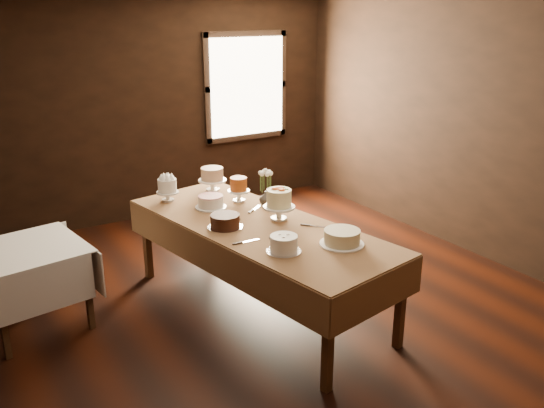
{
  "coord_description": "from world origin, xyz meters",
  "views": [
    {
      "loc": [
        -2.53,
        -3.88,
        2.6
      ],
      "look_at": [
        0.0,
        0.2,
        0.95
      ],
      "focal_mm": 37.59,
      "sensor_mm": 36.0,
      "label": 1
    }
  ],
  "objects_px": {
    "cake_lattice": "(211,202)",
    "cake_server_c": "(227,215)",
    "cake_flowers": "(279,206)",
    "cake_caramel": "(239,191)",
    "flower_vase": "(266,198)",
    "cake_cream": "(342,238)",
    "cake_chocolate": "(225,222)",
    "cake_server_b": "(319,227)",
    "cake_server_a": "(286,234)",
    "cake_meringue": "(168,191)",
    "cake_swirl": "(284,245)",
    "side_table": "(28,257)",
    "cake_server_d": "(256,208)",
    "cake_server_e": "(251,241)",
    "display_table": "(259,231)",
    "cake_speckled": "(212,180)"
  },
  "relations": [
    {
      "from": "cake_lattice",
      "to": "cake_server_c",
      "type": "height_order",
      "value": "cake_lattice"
    },
    {
      "from": "cake_lattice",
      "to": "cake_flowers",
      "type": "height_order",
      "value": "cake_flowers"
    },
    {
      "from": "cake_caramel",
      "to": "flower_vase",
      "type": "height_order",
      "value": "cake_caramel"
    },
    {
      "from": "cake_cream",
      "to": "cake_chocolate",
      "type": "bearing_deg",
      "value": 127.14
    },
    {
      "from": "cake_server_b",
      "to": "cake_server_a",
      "type": "bearing_deg",
      "value": -132.69
    },
    {
      "from": "cake_caramel",
      "to": "flower_vase",
      "type": "xyz_separation_m",
      "value": [
        0.18,
        -0.22,
        -0.04
      ]
    },
    {
      "from": "cake_meringue",
      "to": "cake_server_a",
      "type": "bearing_deg",
      "value": -69.77
    },
    {
      "from": "cake_flowers",
      "to": "cake_swirl",
      "type": "bearing_deg",
      "value": -119.49
    },
    {
      "from": "cake_chocolate",
      "to": "cake_swirl",
      "type": "bearing_deg",
      "value": -78.46
    },
    {
      "from": "side_table",
      "to": "cake_server_d",
      "type": "height_order",
      "value": "cake_server_d"
    },
    {
      "from": "cake_swirl",
      "to": "cake_lattice",
      "type": "bearing_deg",
      "value": 90.83
    },
    {
      "from": "cake_server_b",
      "to": "cake_server_e",
      "type": "height_order",
      "value": "same"
    },
    {
      "from": "cake_flowers",
      "to": "cake_chocolate",
      "type": "bearing_deg",
      "value": 171.87
    },
    {
      "from": "cake_server_a",
      "to": "cake_server_b",
      "type": "distance_m",
      "value": 0.34
    },
    {
      "from": "display_table",
      "to": "cake_speckled",
      "type": "relative_size",
      "value": 8.69
    },
    {
      "from": "side_table",
      "to": "cake_meringue",
      "type": "bearing_deg",
      "value": 11.07
    },
    {
      "from": "display_table",
      "to": "cake_speckled",
      "type": "distance_m",
      "value": 1.1
    },
    {
      "from": "cake_speckled",
      "to": "cake_chocolate",
      "type": "bearing_deg",
      "value": -110.47
    },
    {
      "from": "cake_speckled",
      "to": "cake_server_d",
      "type": "relative_size",
      "value": 1.34
    },
    {
      "from": "cake_chocolate",
      "to": "cake_server_a",
      "type": "bearing_deg",
      "value": -48.93
    },
    {
      "from": "cake_chocolate",
      "to": "cake_server_d",
      "type": "height_order",
      "value": "cake_chocolate"
    },
    {
      "from": "cake_server_e",
      "to": "flower_vase",
      "type": "height_order",
      "value": "flower_vase"
    },
    {
      "from": "display_table",
      "to": "cake_speckled",
      "type": "xyz_separation_m",
      "value": [
        0.09,
        1.08,
        0.17
      ]
    },
    {
      "from": "cake_server_e",
      "to": "flower_vase",
      "type": "xyz_separation_m",
      "value": [
        0.58,
        0.72,
        0.06
      ]
    },
    {
      "from": "side_table",
      "to": "cake_server_e",
      "type": "relative_size",
      "value": 4.1
    },
    {
      "from": "cake_server_d",
      "to": "cake_server_e",
      "type": "height_order",
      "value": "same"
    },
    {
      "from": "cake_speckled",
      "to": "cake_chocolate",
      "type": "relative_size",
      "value": 0.93
    },
    {
      "from": "cake_cream",
      "to": "cake_flowers",
      "type": "bearing_deg",
      "value": 99.03
    },
    {
      "from": "cake_chocolate",
      "to": "flower_vase",
      "type": "distance_m",
      "value": 0.71
    },
    {
      "from": "cake_flowers",
      "to": "cake_cream",
      "type": "bearing_deg",
      "value": -80.97
    },
    {
      "from": "display_table",
      "to": "cake_server_a",
      "type": "height_order",
      "value": "cake_server_a"
    },
    {
      "from": "cake_server_b",
      "to": "cake_server_c",
      "type": "relative_size",
      "value": 1.0
    },
    {
      "from": "side_table",
      "to": "cake_lattice",
      "type": "height_order",
      "value": "cake_lattice"
    },
    {
      "from": "cake_lattice",
      "to": "cake_server_e",
      "type": "relative_size",
      "value": 1.23
    },
    {
      "from": "cake_caramel",
      "to": "cake_chocolate",
      "type": "bearing_deg",
      "value": -128.05
    },
    {
      "from": "cake_caramel",
      "to": "cake_chocolate",
      "type": "relative_size",
      "value": 0.73
    },
    {
      "from": "side_table",
      "to": "cake_server_a",
      "type": "relative_size",
      "value": 4.1
    },
    {
      "from": "cake_meringue",
      "to": "cake_caramel",
      "type": "height_order",
      "value": "cake_caramel"
    },
    {
      "from": "cake_server_e",
      "to": "flower_vase",
      "type": "bearing_deg",
      "value": 52.47
    },
    {
      "from": "cake_meringue",
      "to": "cake_server_d",
      "type": "bearing_deg",
      "value": -45.59
    },
    {
      "from": "cake_lattice",
      "to": "cake_server_d",
      "type": "distance_m",
      "value": 0.43
    },
    {
      "from": "cake_meringue",
      "to": "side_table",
      "type": "bearing_deg",
      "value": -168.93
    },
    {
      "from": "cake_cream",
      "to": "cake_lattice",
      "type": "bearing_deg",
      "value": 110.03
    },
    {
      "from": "display_table",
      "to": "flower_vase",
      "type": "distance_m",
      "value": 0.55
    },
    {
      "from": "cake_server_a",
      "to": "side_table",
      "type": "bearing_deg",
      "value": 148.13
    },
    {
      "from": "cake_lattice",
      "to": "cake_server_c",
      "type": "bearing_deg",
      "value": -85.2
    },
    {
      "from": "cake_server_c",
      "to": "flower_vase",
      "type": "xyz_separation_m",
      "value": [
        0.47,
        0.09,
        0.06
      ]
    },
    {
      "from": "cake_speckled",
      "to": "cake_lattice",
      "type": "xyz_separation_m",
      "value": [
        -0.25,
        -0.47,
        -0.06
      ]
    },
    {
      "from": "cake_cream",
      "to": "cake_server_b",
      "type": "relative_size",
      "value": 1.5
    },
    {
      "from": "display_table",
      "to": "cake_meringue",
      "type": "height_order",
      "value": "cake_meringue"
    }
  ]
}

